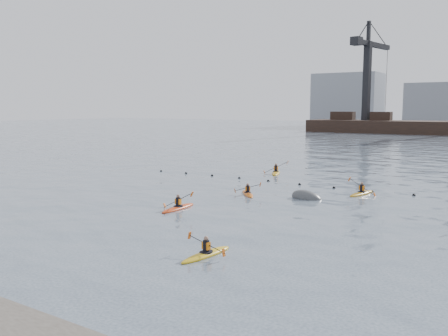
{
  "coord_description": "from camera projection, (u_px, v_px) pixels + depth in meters",
  "views": [
    {
      "loc": [
        13.64,
        -13.65,
        6.36
      ],
      "look_at": [
        -1.39,
        9.8,
        2.8
      ],
      "focal_mm": 38.0,
      "sensor_mm": 36.0,
      "label": 1
    }
  ],
  "objects": [
    {
      "name": "ground",
      "position": [
        124.0,
        263.0,
        19.51
      ],
      "size": [
        400.0,
        400.0,
        0.0
      ],
      "primitive_type": "plane",
      "color": "#3B4A57",
      "rests_on": "ground"
    },
    {
      "name": "float_line",
      "position": [
        317.0,
        186.0,
        38.6
      ],
      "size": [
        33.24,
        0.73,
        0.24
      ],
      "color": "black",
      "rests_on": "ground"
    },
    {
      "name": "kayaker_0",
      "position": [
        178.0,
        207.0,
        29.91
      ],
      "size": [
        2.31,
        3.32,
        1.33
      ],
      "rotation": [
        0.0,
        0.0,
        0.04
      ],
      "color": "#C33912",
      "rests_on": "ground"
    },
    {
      "name": "kayaker_1",
      "position": [
        206.0,
        254.0,
        20.47
      ],
      "size": [
        2.08,
        3.12,
        1.01
      ],
      "rotation": [
        0.0,
        0.0,
        -0.11
      ],
      "color": "gold",
      "rests_on": "ground"
    },
    {
      "name": "kayaker_2",
      "position": [
        248.0,
        193.0,
        34.89
      ],
      "size": [
        2.36,
        2.65,
        0.99
      ],
      "rotation": [
        0.0,
        0.0,
        0.7
      ],
      "color": "#C25812",
      "rests_on": "ground"
    },
    {
      "name": "kayaker_3",
      "position": [
        362.0,
        193.0,
        34.99
      ],
      "size": [
        2.24,
        3.3,
        1.31
      ],
      "rotation": [
        0.0,
        0.0,
        -0.2
      ],
      "color": "#CA9017",
      "rests_on": "ground"
    },
    {
      "name": "kayaker_5",
      "position": [
        276.0,
        172.0,
        45.99
      ],
      "size": [
        2.31,
        3.48,
        1.41
      ],
      "rotation": [
        0.0,
        0.0,
        0.4
      ],
      "color": "gold",
      "rests_on": "ground"
    },
    {
      "name": "mooring_buoy",
      "position": [
        307.0,
        198.0,
        33.34
      ],
      "size": [
        2.53,
        1.53,
        1.56
      ],
      "primitive_type": "ellipsoid",
      "rotation": [
        0.0,
        0.21,
        0.09
      ],
      "color": "#393C3E",
      "rests_on": "ground"
    }
  ]
}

